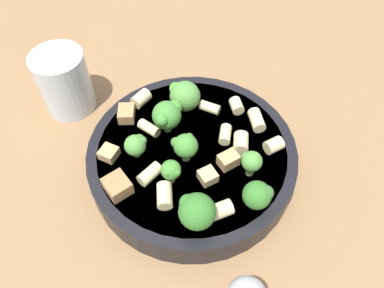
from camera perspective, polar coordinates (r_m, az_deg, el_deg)
ground_plane at (r=0.48m, az=0.00°, el=-3.57°), size 2.00×2.00×0.00m
pasta_bowl at (r=0.47m, az=0.00°, el=-2.00°), size 0.25×0.25×0.04m
broccoli_floret_0 at (r=0.38m, az=0.70°, el=-10.26°), size 0.04×0.04×0.05m
broccoli_floret_1 at (r=0.41m, az=-3.01°, el=-4.15°), size 0.02×0.02×0.03m
broccoli_floret_2 at (r=0.42m, az=-0.99°, el=-0.29°), size 0.03×0.03×0.04m
broccoli_floret_3 at (r=0.45m, az=-3.73°, el=4.45°), size 0.04×0.04×0.04m
broccoli_floret_4 at (r=0.44m, az=-8.54°, el=-0.12°), size 0.03×0.03×0.03m
broccoli_floret_5 at (r=0.42m, az=8.89°, el=-2.87°), size 0.02×0.02×0.04m
broccoli_floret_6 at (r=0.48m, az=-1.10°, el=7.45°), size 0.04×0.04×0.04m
broccoli_floret_7 at (r=0.40m, az=10.03°, el=-7.64°), size 0.03×0.03×0.04m
rigatoni_0 at (r=0.48m, az=9.82°, el=3.61°), size 0.03×0.03×0.02m
rigatoni_1 at (r=0.40m, az=4.05°, el=-10.13°), size 0.03×0.03×0.02m
rigatoni_2 at (r=0.43m, az=-6.45°, el=-4.56°), size 0.02×0.03×0.02m
rigatoni_3 at (r=0.49m, az=2.71°, el=5.58°), size 0.03×0.01×0.01m
rigatoni_4 at (r=0.45m, az=12.35°, el=-0.19°), size 0.03×0.03×0.02m
rigatoni_5 at (r=0.45m, az=7.47°, el=0.21°), size 0.03×0.03×0.02m
rigatoni_6 at (r=0.41m, az=-4.21°, el=-7.84°), size 0.03×0.03×0.02m
rigatoni_7 at (r=0.47m, az=-6.46°, el=2.56°), size 0.03×0.02×0.01m
rigatoni_8 at (r=0.50m, az=-7.77°, el=6.87°), size 0.02×0.03×0.02m
rigatoni_9 at (r=0.46m, az=5.09°, el=1.46°), size 0.02×0.03×0.01m
rigatoni_10 at (r=0.49m, az=6.80°, el=5.82°), size 0.02×0.03×0.02m
chicken_chunk_0 at (r=0.43m, az=5.33°, el=-2.87°), size 0.03×0.03×0.02m
chicken_chunk_1 at (r=0.45m, az=-12.56°, el=-1.37°), size 0.02×0.02×0.01m
chicken_chunk_2 at (r=0.42m, az=-11.30°, el=-6.28°), size 0.04×0.03×0.02m
chicken_chunk_3 at (r=0.49m, az=-9.96°, el=4.59°), size 0.03×0.03×0.01m
chicken_chunk_4 at (r=0.42m, az=2.41°, el=-4.92°), size 0.03×0.03×0.01m
drinking_glass at (r=0.55m, az=-18.73°, el=8.49°), size 0.07×0.07×0.09m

